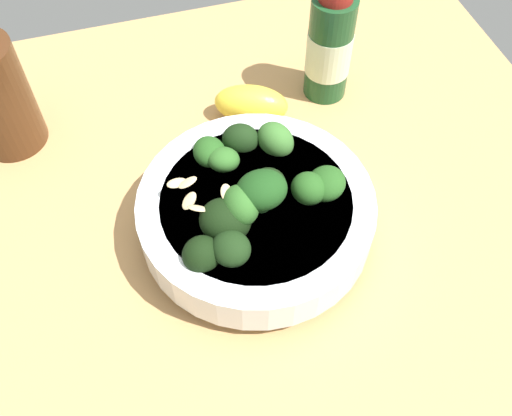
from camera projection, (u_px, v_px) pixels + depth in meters
ground_plane at (266, 234)px, 58.68cm from camera, size 71.09×71.09×4.16cm
bowl_of_broccoli at (255, 209)px, 53.37cm from camera, size 21.74×21.74×9.65cm
lemon_wedge at (251, 104)px, 63.56cm from camera, size 9.07×7.04×4.32cm
bottle_tall at (329, 47)px, 62.88cm from camera, size 4.99×4.99×13.63cm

